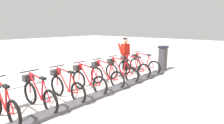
% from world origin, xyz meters
% --- Properties ---
extents(ground_plane, '(60.00, 60.00, 0.00)m').
position_xyz_m(ground_plane, '(0.00, 0.00, 0.00)').
color(ground_plane, silver).
extents(dock_rail_base, '(0.44, 9.92, 0.10)m').
position_xyz_m(dock_rail_base, '(0.00, 0.00, 0.05)').
color(dock_rail_base, '#47474C').
rests_on(dock_rail_base, ground).
extents(payment_kiosk, '(0.36, 0.52, 1.28)m').
position_xyz_m(payment_kiosk, '(0.05, -5.26, 0.67)').
color(payment_kiosk, '#38383D').
rests_on(payment_kiosk, ground).
extents(bike_docked_0, '(1.72, 0.54, 1.02)m').
position_xyz_m(bike_docked_0, '(0.63, -4.36, 0.43)').
color(bike_docked_0, black).
rests_on(bike_docked_0, ground).
extents(bike_docked_1, '(1.72, 0.54, 1.02)m').
position_xyz_m(bike_docked_1, '(0.63, -3.45, 0.43)').
color(bike_docked_1, black).
rests_on(bike_docked_1, ground).
extents(bike_docked_2, '(1.72, 0.54, 1.02)m').
position_xyz_m(bike_docked_2, '(0.63, -2.53, 0.43)').
color(bike_docked_2, black).
rests_on(bike_docked_2, ground).
extents(bike_docked_3, '(1.72, 0.54, 1.02)m').
position_xyz_m(bike_docked_3, '(0.63, -1.62, 0.43)').
color(bike_docked_3, black).
rests_on(bike_docked_3, ground).
extents(bike_docked_4, '(1.72, 0.54, 1.02)m').
position_xyz_m(bike_docked_4, '(0.63, -0.71, 0.43)').
color(bike_docked_4, black).
rests_on(bike_docked_4, ground).
extents(bike_docked_5, '(1.72, 0.54, 1.02)m').
position_xyz_m(bike_docked_5, '(0.63, 0.20, 0.43)').
color(bike_docked_5, black).
rests_on(bike_docked_5, ground).
extents(bike_docked_6, '(1.72, 0.54, 1.02)m').
position_xyz_m(bike_docked_6, '(0.63, 1.11, 0.43)').
color(bike_docked_6, black).
rests_on(bike_docked_6, ground).
extents(bike_docked_7, '(1.72, 0.54, 1.02)m').
position_xyz_m(bike_docked_7, '(0.63, 2.02, 0.43)').
color(bike_docked_7, black).
rests_on(bike_docked_7, ground).
extents(worker_near_rack, '(0.52, 0.66, 1.66)m').
position_xyz_m(worker_near_rack, '(1.56, -4.15, 0.91)').
color(worker_near_rack, white).
rests_on(worker_near_rack, ground).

